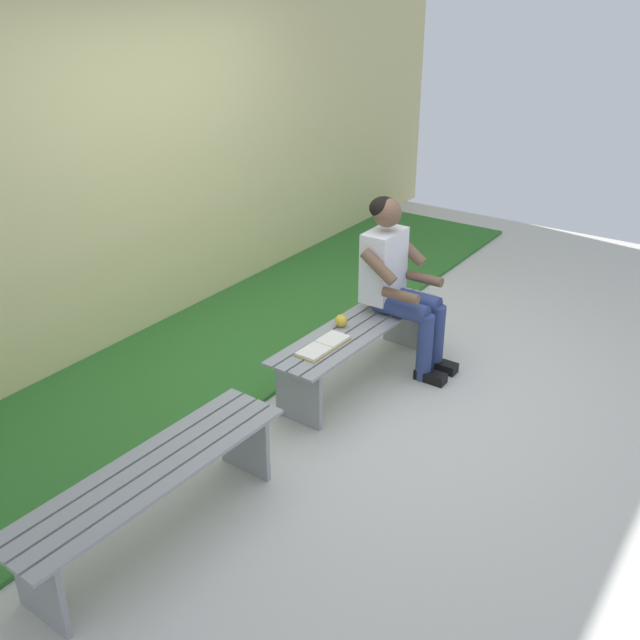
{
  "coord_description": "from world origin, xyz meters",
  "views": [
    {
      "loc": [
        3.81,
        2.31,
        2.62
      ],
      "look_at": [
        0.66,
        0.15,
        0.77
      ],
      "focal_mm": 41.07,
      "sensor_mm": 36.0,
      "label": 1
    }
  ],
  "objects_px": {
    "bench_near": "(357,339)",
    "book_open": "(323,346)",
    "bench_far": "(153,485)",
    "person_seated": "(398,278)",
    "apple": "(341,321)"
  },
  "relations": [
    {
      "from": "bench_near",
      "to": "bench_far",
      "type": "distance_m",
      "value": 1.9
    },
    {
      "from": "bench_near",
      "to": "person_seated",
      "type": "xyz_separation_m",
      "value": [
        -0.37,
        0.1,
        0.35
      ]
    },
    {
      "from": "book_open",
      "to": "person_seated",
      "type": "bearing_deg",
      "value": 173.4
    },
    {
      "from": "bench_far",
      "to": "apple",
      "type": "bearing_deg",
      "value": -177.31
    },
    {
      "from": "person_seated",
      "to": "apple",
      "type": "relative_size",
      "value": 14.4
    },
    {
      "from": "bench_far",
      "to": "person_seated",
      "type": "distance_m",
      "value": 2.3
    },
    {
      "from": "bench_far",
      "to": "apple",
      "type": "distance_m",
      "value": 1.84
    },
    {
      "from": "bench_far",
      "to": "person_seated",
      "type": "bearing_deg",
      "value": 177.52
    },
    {
      "from": "apple",
      "to": "book_open",
      "type": "bearing_deg",
      "value": 12.64
    },
    {
      "from": "apple",
      "to": "book_open",
      "type": "distance_m",
      "value": 0.33
    },
    {
      "from": "apple",
      "to": "person_seated",
      "type": "bearing_deg",
      "value": 157.18
    },
    {
      "from": "apple",
      "to": "book_open",
      "type": "relative_size",
      "value": 0.2
    },
    {
      "from": "bench_near",
      "to": "book_open",
      "type": "xyz_separation_m",
      "value": [
        0.39,
        -0.01,
        0.11
      ]
    },
    {
      "from": "person_seated",
      "to": "book_open",
      "type": "bearing_deg",
      "value": -8.44
    },
    {
      "from": "bench_near",
      "to": "book_open",
      "type": "bearing_deg",
      "value": -2.11
    }
  ]
}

